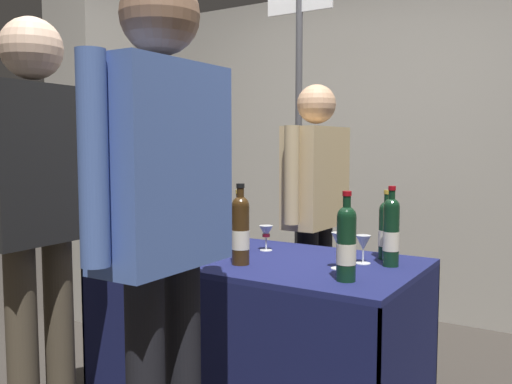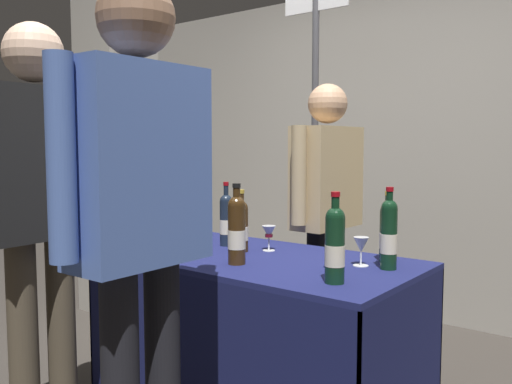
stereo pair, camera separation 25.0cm
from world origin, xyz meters
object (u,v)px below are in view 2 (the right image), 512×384
(wine_glass_near_taster, at_px, (334,244))
(taster_foreground_right, at_px, (139,202))
(booth_signpost, at_px, (315,127))
(flower_vase, at_px, (199,216))
(concrete_pillar, at_px, (116,79))
(featured_wine_bottle, at_px, (388,232))
(tasting_table, at_px, (256,304))
(wine_glass_mid, at_px, (269,233))
(display_bottle_0, at_px, (237,229))
(wine_glass_near_vendor, at_px, (361,246))
(vendor_presenter, at_px, (327,198))

(wine_glass_near_taster, height_order, taster_foreground_right, taster_foreground_right)
(booth_signpost, bearing_deg, flower_vase, -108.43)
(concrete_pillar, height_order, featured_wine_bottle, concrete_pillar)
(concrete_pillar, distance_m, wine_glass_near_taster, 2.55)
(featured_wine_bottle, relative_size, wine_glass_near_taster, 2.05)
(tasting_table, height_order, featured_wine_bottle, featured_wine_bottle)
(wine_glass_mid, bearing_deg, display_bottle_0, -78.48)
(wine_glass_near_taster, height_order, booth_signpost, booth_signpost)
(featured_wine_bottle, bearing_deg, booth_signpost, 138.41)
(booth_signpost, bearing_deg, wine_glass_mid, -71.99)
(wine_glass_near_vendor, bearing_deg, flower_vase, 174.08)
(flower_vase, bearing_deg, wine_glass_mid, -8.72)
(concrete_pillar, relative_size, wine_glass_near_taster, 23.04)
(wine_glass_near_vendor, height_order, vendor_presenter, vendor_presenter)
(display_bottle_0, bearing_deg, featured_wine_bottle, 41.94)
(taster_foreground_right, height_order, booth_signpost, booth_signpost)
(concrete_pillar, distance_m, featured_wine_bottle, 2.57)
(tasting_table, height_order, vendor_presenter, vendor_presenter)
(wine_glass_near_vendor, bearing_deg, wine_glass_near_taster, -107.82)
(featured_wine_bottle, xyz_separation_m, wine_glass_mid, (-0.56, -0.12, -0.05))
(wine_glass_near_vendor, xyz_separation_m, wine_glass_mid, (-0.51, 0.03, 0.00))
(display_bottle_0, distance_m, wine_glass_near_taster, 0.43)
(wine_glass_near_taster, bearing_deg, concrete_pillar, 163.15)
(tasting_table, xyz_separation_m, vendor_presenter, (-0.03, 0.69, 0.45))
(tasting_table, relative_size, wine_glass_near_vendor, 11.89)
(concrete_pillar, height_order, booth_signpost, concrete_pillar)
(wine_glass_mid, height_order, flower_vase, flower_vase)
(wine_glass_near_vendor, xyz_separation_m, wine_glass_near_taster, (-0.05, -0.15, 0.02))
(featured_wine_bottle, relative_size, flower_vase, 0.80)
(featured_wine_bottle, height_order, wine_glass_near_vendor, featured_wine_bottle)
(concrete_pillar, bearing_deg, featured_wine_bottle, -9.43)
(wine_glass_near_taster, height_order, flower_vase, flower_vase)
(booth_signpost, bearing_deg, vendor_presenter, -49.01)
(featured_wine_bottle, relative_size, taster_foreground_right, 0.18)
(display_bottle_0, height_order, vendor_presenter, vendor_presenter)
(tasting_table, relative_size, booth_signpost, 0.64)
(concrete_pillar, height_order, wine_glass_near_vendor, concrete_pillar)
(wine_glass_mid, bearing_deg, booth_signpost, 108.01)
(tasting_table, bearing_deg, taster_foreground_right, -77.48)
(tasting_table, xyz_separation_m, wine_glass_near_vendor, (0.48, 0.11, 0.32))
(wine_glass_near_vendor, distance_m, wine_glass_near_taster, 0.16)
(taster_foreground_right, bearing_deg, flower_vase, 34.93)
(wine_glass_near_vendor, bearing_deg, vendor_presenter, 131.66)
(concrete_pillar, bearing_deg, wine_glass_mid, -15.89)
(vendor_presenter, bearing_deg, booth_signpost, -137.65)
(concrete_pillar, relative_size, wine_glass_mid, 28.53)
(wine_glass_near_taster, relative_size, vendor_presenter, 0.10)
(tasting_table, bearing_deg, wine_glass_mid, 102.00)
(taster_foreground_right, bearing_deg, featured_wine_bottle, -18.00)
(featured_wine_bottle, distance_m, taster_foreground_right, 1.18)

